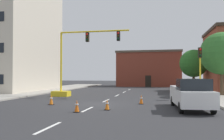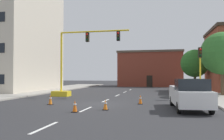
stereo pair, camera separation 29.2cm
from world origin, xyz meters
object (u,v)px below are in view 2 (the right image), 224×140
tree_right_mid (222,53)px  tree_right_far (195,63)px  traffic_light_pole_right (200,61)px  pickup_truck_white (189,94)px  traffic_cone_roadside_a (50,100)px  traffic_cone_roadside_b (105,105)px  traffic_cone_roadside_d (140,99)px  traffic_cone_roadside_c (75,106)px  traffic_signal_gantry (70,76)px

tree_right_mid → tree_right_far: (-1.56, 9.51, -0.56)m
traffic_light_pole_right → pickup_truck_white: (-1.73, -7.08, -2.55)m
pickup_truck_white → traffic_cone_roadside_a: 9.99m
traffic_cone_roadside_b → traffic_light_pole_right: bearing=50.3°
tree_right_mid → traffic_cone_roadside_d: bearing=-132.7°
traffic_cone_roadside_a → traffic_cone_roadside_c: bearing=-44.6°
tree_right_mid → traffic_signal_gantry: bearing=-168.2°
traffic_signal_gantry → pickup_truck_white: 13.50m
tree_right_mid → traffic_light_pole_right: bearing=-127.1°
tree_right_far → pickup_truck_white: 20.65m
tree_right_mid → pickup_truck_white: tree_right_mid is taller
traffic_signal_gantry → traffic_cone_roadside_a: bearing=-79.9°
pickup_truck_white → tree_right_mid: bearing=67.3°
traffic_light_pole_right → tree_right_mid: bearing=52.9°
tree_right_mid → traffic_cone_roadside_c: bearing=-130.4°
pickup_truck_white → traffic_cone_roadside_c: size_ratio=7.47×
tree_right_mid → pickup_truck_white: (-4.48, -10.72, -3.54)m
traffic_signal_gantry → traffic_light_pole_right: (12.94, -0.35, 1.34)m
tree_right_mid → pickup_truck_white: bearing=-112.7°
traffic_light_pole_right → pickup_truck_white: traffic_light_pole_right is taller
tree_right_far → traffic_cone_roadside_d: tree_right_far is taller
tree_right_far → traffic_cone_roadside_a: tree_right_far is taller
tree_right_far → traffic_cone_roadside_c: size_ratio=8.09×
tree_right_far → traffic_cone_roadside_c: tree_right_far is taller
traffic_light_pole_right → tree_right_far: size_ratio=0.80×
traffic_signal_gantry → tree_right_far: traffic_signal_gantry is taller
traffic_cone_roadside_b → traffic_cone_roadside_d: traffic_cone_roadside_d is taller
traffic_cone_roadside_c → pickup_truck_white: bearing=20.8°
traffic_cone_roadside_b → traffic_cone_roadside_c: traffic_cone_roadside_c is taller
traffic_cone_roadside_b → pickup_truck_white: bearing=14.3°
traffic_cone_roadside_a → traffic_cone_roadside_b: (4.70, -1.83, -0.05)m
tree_right_far → traffic_cone_roadside_a: 23.84m
pickup_truck_white → traffic_cone_roadside_c: pickup_truck_white is taller
pickup_truck_white → traffic_cone_roadside_d: bearing=146.6°
traffic_light_pole_right → traffic_cone_roadside_a: size_ratio=6.15×
traffic_signal_gantry → traffic_cone_roadside_b: 10.77m
tree_right_far → traffic_cone_roadside_c: bearing=-113.1°
traffic_signal_gantry → traffic_cone_roadside_a: 7.29m
traffic_cone_roadside_d → traffic_signal_gantry: bearing=146.3°
traffic_light_pole_right → tree_right_far: 13.20m
tree_right_far → traffic_cone_roadside_b: tree_right_far is taller
traffic_light_pole_right → traffic_cone_roadside_a: traffic_light_pole_right is taller
traffic_cone_roadside_a → traffic_cone_roadside_d: bearing=14.7°
traffic_signal_gantry → pickup_truck_white: traffic_signal_gantry is taller
tree_right_mid → traffic_cone_roadside_c: size_ratio=9.17×
tree_right_far → traffic_cone_roadside_b: 23.35m
traffic_cone_roadside_a → traffic_cone_roadside_c: (3.13, -3.08, -0.02)m
traffic_cone_roadside_b → traffic_cone_roadside_d: size_ratio=0.92×
traffic_cone_roadside_c → traffic_cone_roadside_d: 5.93m
traffic_cone_roadside_a → traffic_cone_roadside_c: traffic_cone_roadside_a is taller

